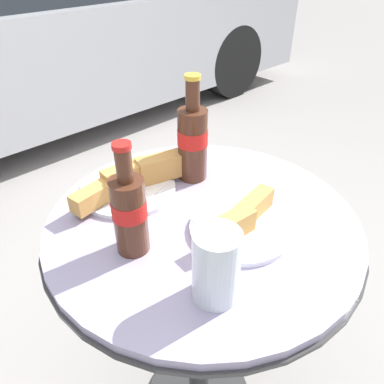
% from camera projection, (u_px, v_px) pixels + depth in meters
% --- Properties ---
extents(bistro_table, '(0.70, 0.70, 0.77)m').
position_uv_depth(bistro_table, '(202.00, 267.00, 0.91)').
color(bistro_table, '#333333').
rests_on(bistro_table, ground_plane).
extents(cola_bottle_left, '(0.07, 0.07, 0.23)m').
position_uv_depth(cola_bottle_left, '(129.00, 211.00, 0.69)').
color(cola_bottle_left, '#4C2819').
rests_on(cola_bottle_left, bistro_table).
extents(cola_bottle_right, '(0.07, 0.07, 0.26)m').
position_uv_depth(cola_bottle_right, '(193.00, 140.00, 0.90)').
color(cola_bottle_right, '#4C2819').
rests_on(cola_bottle_right, bistro_table).
extents(drinking_glass, '(0.08, 0.08, 0.14)m').
position_uv_depth(drinking_glass, '(216.00, 269.00, 0.61)').
color(drinking_glass, black).
rests_on(drinking_glass, bistro_table).
extents(lunch_plate_near, '(0.21, 0.21, 0.06)m').
position_uv_depth(lunch_plate_near, '(240.00, 224.00, 0.78)').
color(lunch_plate_near, white).
rests_on(lunch_plate_near, bistro_table).
extents(lunch_plate_far, '(0.31, 0.23, 0.07)m').
position_uv_depth(lunch_plate_far, '(132.00, 182.00, 0.89)').
color(lunch_plate_far, white).
rests_on(lunch_plate_far, bistro_table).
extents(parked_car, '(4.29, 1.70, 1.45)m').
position_uv_depth(parked_car, '(42.00, 28.00, 2.90)').
color(parked_car, '#B7B7BC').
rests_on(parked_car, ground_plane).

